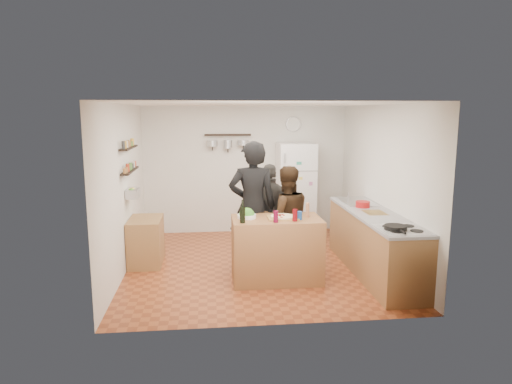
{
  "coord_description": "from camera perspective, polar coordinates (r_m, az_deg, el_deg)",
  "views": [
    {
      "loc": [
        -0.74,
        -6.89,
        2.38
      ],
      "look_at": [
        0.0,
        0.1,
        1.15
      ],
      "focal_mm": 32.0,
      "sensor_mm": 36.0,
      "label": 1
    }
  ],
  "objects": [
    {
      "name": "skillet",
      "position": [
        6.02,
        17.05,
        -4.26
      ],
      "size": [
        0.28,
        0.28,
        0.05
      ],
      "primitive_type": "cylinder",
      "color": "black",
      "rests_on": "stove_top"
    },
    {
      "name": "pepper_mill",
      "position": [
        6.54,
        6.46,
        -2.37
      ],
      "size": [
        0.05,
        0.05,
        0.17
      ],
      "primitive_type": "cylinder",
      "color": "#A96A47",
      "rests_on": "prep_island"
    },
    {
      "name": "stove_top",
      "position": [
        6.09,
        17.83,
        -4.51
      ],
      "size": [
        0.6,
        0.62,
        0.02
      ],
      "primitive_type": "cube",
      "color": "white",
      "rests_on": "counter_run"
    },
    {
      "name": "cutting_board",
      "position": [
        6.97,
        14.61,
        -2.57
      ],
      "size": [
        0.3,
        0.4,
        0.02
      ],
      "primitive_type": "cube",
      "color": "olive",
      "rests_on": "counter_run"
    },
    {
      "name": "person_back",
      "position": [
        7.44,
        1.8,
        -2.48
      ],
      "size": [
        0.98,
        0.59,
        1.56
      ],
      "primitive_type": "imported",
      "rotation": [
        0.0,
        0.0,
        2.9
      ],
      "color": "#2A2825",
      "rests_on": "floor"
    },
    {
      "name": "produce_basket",
      "position": [
        7.28,
        -15.12,
        -0.13
      ],
      "size": [
        0.18,
        0.35,
        0.14
      ],
      "primitive_type": "cube",
      "color": "silver",
      "rests_on": "left_wall"
    },
    {
      "name": "prep_island",
      "position": [
        6.55,
        2.58,
        -7.17
      ],
      "size": [
        1.25,
        0.72,
        0.91
      ],
      "primitive_type": "cube",
      "color": "brown",
      "rests_on": "floor"
    },
    {
      "name": "wine_glass_far",
      "position": [
        6.26,
        4.89,
        -2.9
      ],
      "size": [
        0.07,
        0.07,
        0.17
      ],
      "primitive_type": "cylinder",
      "color": "#60080D",
      "rests_on": "prep_island"
    },
    {
      "name": "sink",
      "position": [
        7.73,
        12.48,
        -1.24
      ],
      "size": [
        0.5,
        0.8,
        0.03
      ],
      "primitive_type": "cube",
      "color": "silver",
      "rests_on": "counter_run"
    },
    {
      "name": "person_center",
      "position": [
        6.94,
        3.76,
        -3.28
      ],
      "size": [
        0.81,
        0.65,
        1.59
      ],
      "primitive_type": "imported",
      "rotation": [
        0.0,
        0.0,
        3.21
      ],
      "color": "black",
      "rests_on": "floor"
    },
    {
      "name": "salad_bowl",
      "position": [
        6.42,
        -1.16,
        -3.05
      ],
      "size": [
        0.26,
        0.26,
        0.05
      ],
      "primitive_type": "cylinder",
      "color": "white",
      "rests_on": "prep_island"
    },
    {
      "name": "wall_clock",
      "position": [
        9.13,
        4.68,
        8.45
      ],
      "size": [
        0.3,
        0.03,
        0.3
      ],
      "primitive_type": "cylinder",
      "rotation": [
        1.57,
        0.0,
        0.0
      ],
      "color": "silver",
      "rests_on": "back_wall"
    },
    {
      "name": "red_bowl",
      "position": [
        7.3,
        13.2,
        -1.51
      ],
      "size": [
        0.22,
        0.22,
        0.09
      ],
      "primitive_type": "cylinder",
      "color": "#A71314",
      "rests_on": "counter_run"
    },
    {
      "name": "counter_run",
      "position": [
        7.06,
        14.52,
        -6.27
      ],
      "size": [
        0.63,
        2.63,
        0.9
      ],
      "primitive_type": "cube",
      "color": "#9E7042",
      "rests_on": "floor"
    },
    {
      "name": "spice_shelf_lower",
      "position": [
        7.24,
        -15.48,
        2.59
      ],
      "size": [
        0.12,
        1.0,
        0.02
      ],
      "primitive_type": "cube",
      "color": "black",
      "rests_on": "left_wall"
    },
    {
      "name": "spice_shelf_upper",
      "position": [
        7.2,
        -15.61,
        5.35
      ],
      "size": [
        0.12,
        1.0,
        0.02
      ],
      "primitive_type": "cube",
      "color": "black",
      "rests_on": "left_wall"
    },
    {
      "name": "wine_glass_near",
      "position": [
        6.17,
        2.49,
        -3.08
      ],
      "size": [
        0.07,
        0.07,
        0.16
      ],
      "primitive_type": "cylinder",
      "color": "#520720",
      "rests_on": "prep_island"
    },
    {
      "name": "pizza_board",
      "position": [
        6.42,
        3.35,
        -3.22
      ],
      "size": [
        0.42,
        0.34,
        0.02
      ],
      "primitive_type": "cube",
      "color": "olive",
      "rests_on": "prep_island"
    },
    {
      "name": "pizza",
      "position": [
        6.42,
        3.35,
        -3.06
      ],
      "size": [
        0.34,
        0.34,
        0.02
      ],
      "primitive_type": "cylinder",
      "color": "beige",
      "rests_on": "pizza_board"
    },
    {
      "name": "room_shell",
      "position": [
        7.4,
        -0.23,
        1.14
      ],
      "size": [
        4.2,
        4.2,
        4.2
      ],
      "color": "brown",
      "rests_on": "ground"
    },
    {
      "name": "pot_rack",
      "position": [
        8.9,
        -3.55,
        7.14
      ],
      "size": [
        0.9,
        0.04,
        0.04
      ],
      "primitive_type": "cube",
      "color": "black",
      "rests_on": "back_wall"
    },
    {
      "name": "side_table",
      "position": [
        7.47,
        -13.58,
        -5.99
      ],
      "size": [
        0.5,
        0.8,
        0.73
      ],
      "primitive_type": "cube",
      "color": "#9F7A42",
      "rests_on": "floor"
    },
    {
      "name": "person_left",
      "position": [
        6.86,
        -0.43,
        -1.8
      ],
      "size": [
        0.72,
        0.48,
        1.97
      ],
      "primitive_type": "imported",
      "rotation": [
        0.0,
        0.0,
        3.13
      ],
      "color": "black",
      "rests_on": "floor"
    },
    {
      "name": "wine_bottle",
      "position": [
        6.14,
        -1.7,
        -2.86
      ],
      "size": [
        0.07,
        0.07,
        0.22
      ],
      "primitive_type": "cylinder",
      "color": "black",
      "rests_on": "prep_island"
    },
    {
      "name": "salt_canister",
      "position": [
        6.35,
        5.46,
        -2.95
      ],
      "size": [
        0.07,
        0.07,
        0.12
      ],
      "primitive_type": "cylinder",
      "color": "navy",
      "rests_on": "prep_island"
    },
    {
      "name": "fridge",
      "position": [
        8.92,
        4.96,
        0.34
      ],
      "size": [
        0.7,
        0.68,
        1.8
      ],
      "primitive_type": "cube",
      "color": "white",
      "rests_on": "floor"
    }
  ]
}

